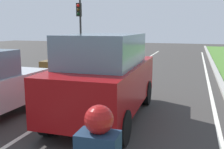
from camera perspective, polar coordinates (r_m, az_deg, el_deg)
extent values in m
plane|color=#383533|center=(11.87, 3.16, -1.53)|extent=(60.00, 60.00, 0.00)
cube|color=silver|center=(12.06, -0.05, -1.30)|extent=(0.12, 32.00, 0.01)
cube|color=silver|center=(11.51, 20.77, -2.56)|extent=(0.12, 32.00, 0.01)
cube|color=#9E9B93|center=(11.54, 23.27, -2.41)|extent=(0.24, 48.00, 0.12)
cube|color=maroon|center=(6.98, -1.39, -2.18)|extent=(1.99, 4.54, 1.10)
cube|color=slate|center=(6.70, -1.83, 5.51)|extent=(1.75, 2.73, 0.80)
cylinder|color=black|center=(8.80, -3.68, -3.23)|extent=(0.24, 0.76, 0.76)
cylinder|color=black|center=(8.36, 7.64, -4.03)|extent=(0.24, 0.76, 0.76)
cylinder|color=black|center=(6.15, -13.83, -9.60)|extent=(0.24, 0.76, 0.76)
cylinder|color=black|center=(5.51, 2.39, -11.70)|extent=(0.24, 0.76, 0.76)
cylinder|color=black|center=(8.12, -16.57, -5.26)|extent=(0.24, 0.65, 0.64)
cube|color=brown|center=(12.01, -7.89, 1.92)|extent=(1.77, 3.75, 0.80)
cube|color=slate|center=(11.70, -8.47, 5.34)|extent=(1.54, 1.95, 0.68)
cylinder|color=black|center=(13.51, -8.62, 1.13)|extent=(0.24, 0.61, 0.60)
cylinder|color=black|center=(12.96, -2.54, 0.84)|extent=(0.24, 0.61, 0.60)
cylinder|color=black|center=(11.31, -13.91, -0.87)|extent=(0.24, 0.61, 0.60)
cylinder|color=black|center=(10.65, -6.85, -1.32)|extent=(0.24, 0.61, 0.60)
sphere|color=maroon|center=(2.45, -2.91, -9.95)|extent=(0.28, 0.28, 0.28)
cylinder|color=#2D2D2D|center=(18.68, -6.97, 9.48)|extent=(0.14, 0.14, 4.35)
cube|color=black|center=(18.53, -7.34, 14.05)|extent=(0.32, 0.24, 0.90)
sphere|color=red|center=(18.43, -7.54, 14.94)|extent=(0.20, 0.20, 0.20)
sphere|color=#382B0C|center=(18.41, -7.52, 14.07)|extent=(0.20, 0.20, 0.20)
sphere|color=black|center=(18.40, -7.50, 13.20)|extent=(0.20, 0.20, 0.20)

